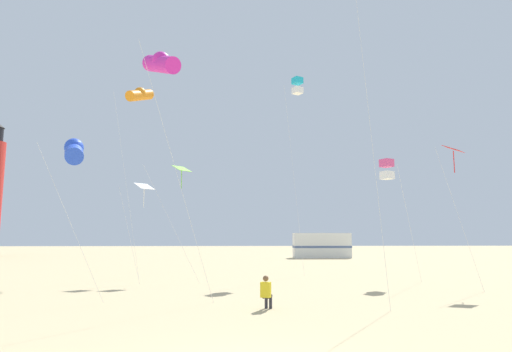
# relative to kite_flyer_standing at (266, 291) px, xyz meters

# --- Properties ---
(kite_flyer_standing) EXTENTS (0.45, 0.56, 1.16)m
(kite_flyer_standing) POSITION_rel_kite_flyer_standing_xyz_m (0.00, 0.00, 0.00)
(kite_flyer_standing) COLOR yellow
(kite_flyer_standing) RESTS_ON ground
(kite_tube_magenta) EXTENTS (3.34, 3.56, 10.34)m
(kite_tube_magenta) POSITION_rel_kite_flyer_standing_xyz_m (-4.23, 2.07, 9.02)
(kite_tube_magenta) COLOR silver
(kite_tube_magenta) RESTS_ON ground
(kite_box_cyan) EXTENTS (1.37, 1.37, 13.41)m
(kite_box_cyan) POSITION_rel_kite_flyer_standing_xyz_m (3.11, 13.60, 12.19)
(kite_box_cyan) COLOR silver
(kite_box_cyan) RESTS_ON ground
(kite_tube_blue) EXTENTS (2.50, 3.00, 6.70)m
(kite_tube_blue) POSITION_rel_kite_flyer_standing_xyz_m (-7.74, 2.45, 5.39)
(kite_tube_blue) COLOR silver
(kite_tube_blue) RESTS_ON ground
(kite_diamond_white) EXTENTS (1.98, 1.98, 5.50)m
(kite_diamond_white) POSITION_rel_kite_flyer_standing_xyz_m (-6.30, 9.32, 4.51)
(kite_diamond_white) COLOR silver
(kite_diamond_white) RESTS_ON ground
(kite_box_rainbow) EXTENTS (2.09, 2.09, 6.83)m
(kite_box_rainbow) POSITION_rel_kite_flyer_standing_xyz_m (7.44, 8.66, 5.63)
(kite_box_rainbow) COLOR silver
(kite_box_rainbow) RESTS_ON ground
(kite_tube_orange) EXTENTS (2.31, 2.83, 12.48)m
(kite_tube_orange) POSITION_rel_kite_flyer_standing_xyz_m (-7.49, 12.79, 11.16)
(kite_tube_orange) COLOR silver
(kite_tube_orange) RESTS_ON ground
(kite_diamond_lime) EXTENTS (3.33, 2.59, 6.67)m
(kite_diamond_lime) POSITION_rel_kite_flyer_standing_xyz_m (-4.34, 10.23, 5.61)
(kite_diamond_lime) COLOR silver
(kite_diamond_lime) RESTS_ON ground
(kite_diamond_scarlet) EXTENTS (1.76, 1.76, 7.02)m
(kite_diamond_scarlet) POSITION_rel_kite_flyer_standing_xyz_m (9.73, 5.50, 5.96)
(kite_diamond_scarlet) COLOR silver
(kite_diamond_scarlet) RESTS_ON ground
(rv_van_white) EXTENTS (6.46, 2.40, 2.80)m
(rv_van_white) POSITION_rel_kite_flyer_standing_xyz_m (8.66, 34.72, 0.78)
(rv_van_white) COLOR white
(rv_van_white) RESTS_ON ground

